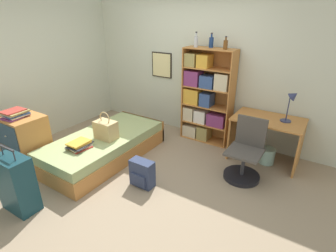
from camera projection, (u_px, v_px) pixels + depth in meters
ground_plane at (138, 169)px, 4.00m from camera, size 14.00×14.00×0.00m
wall_back at (194, 66)px, 4.81m from camera, size 10.00×0.09×2.60m
wall_left at (35, 68)px, 4.58m from camera, size 0.06×10.00×2.60m
bed at (105, 146)px, 4.28m from camera, size 0.98×2.02×0.40m
handbag at (106, 130)px, 4.04m from camera, size 0.33×0.23×0.44m
book_stack_on_bed at (79, 145)px, 3.79m from camera, size 0.34×0.37×0.10m
suitcase at (17, 184)px, 3.08m from camera, size 0.45×0.27×0.84m
dresser at (26, 141)px, 3.99m from camera, size 0.59×0.53×0.80m
magazine_pile_on_dresser at (15, 114)px, 3.80m from camera, size 0.32×0.36×0.11m
bookcase at (204, 98)px, 4.67m from camera, size 0.89×0.34×1.66m
bottle_green at (196, 41)px, 4.34m from camera, size 0.07×0.07×0.25m
bottle_brown at (211, 42)px, 4.29m from camera, size 0.07×0.07×0.23m
bottle_clear at (226, 44)px, 4.09m from camera, size 0.07×0.07×0.20m
desk at (267, 132)px, 4.08m from camera, size 1.03×0.67×0.71m
desk_lamp at (292, 100)px, 3.75m from camera, size 0.21×0.16×0.49m
desk_chair at (244, 160)px, 3.73m from camera, size 0.51×0.51×0.87m
backpack at (142, 173)px, 3.57m from camera, size 0.33×0.20×0.38m
waste_bin at (267, 156)px, 4.14m from camera, size 0.24×0.24×0.25m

